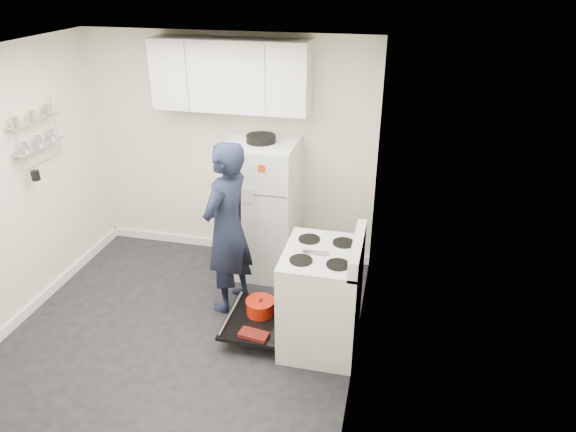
% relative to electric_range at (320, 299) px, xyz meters
% --- Properties ---
extents(room, '(3.21, 3.21, 2.51)m').
position_rel_electric_range_xyz_m(room, '(-1.29, -0.12, 0.74)').
color(room, black).
rests_on(room, ground).
extents(electric_range, '(0.66, 0.76, 1.10)m').
position_rel_electric_range_xyz_m(electric_range, '(0.00, 0.00, 0.00)').
color(electric_range, silver).
rests_on(electric_range, ground).
extents(open_oven_door, '(0.55, 0.70, 0.22)m').
position_rel_electric_range_xyz_m(open_oven_door, '(-0.58, 0.03, -0.29)').
color(open_oven_door, black).
rests_on(open_oven_door, ground).
extents(refrigerator, '(0.72, 0.74, 1.56)m').
position_rel_electric_range_xyz_m(refrigerator, '(-0.82, 1.10, 0.28)').
color(refrigerator, silver).
rests_on(refrigerator, ground).
extents(upper_cabinets, '(1.60, 0.33, 0.70)m').
position_rel_electric_range_xyz_m(upper_cabinets, '(-1.16, 1.28, 1.63)').
color(upper_cabinets, silver).
rests_on(upper_cabinets, room).
extents(wall_shelf_rack, '(0.14, 0.60, 0.61)m').
position_rel_electric_range_xyz_m(wall_shelf_rack, '(-2.78, 0.34, 1.21)').
color(wall_shelf_rack, '#B2B2B7').
rests_on(wall_shelf_rack, room).
extents(person, '(0.57, 0.71, 1.71)m').
position_rel_electric_range_xyz_m(person, '(-0.96, 0.38, 0.39)').
color(person, '#151B30').
rests_on(person, ground).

